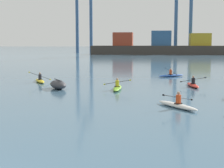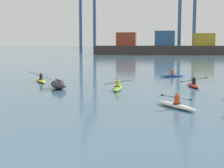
# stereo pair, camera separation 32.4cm
# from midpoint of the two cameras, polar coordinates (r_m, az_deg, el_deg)

# --- Properties ---
(container_barge) EXTENTS (46.63, 9.08, 7.84)m
(container_barge) POSITION_cam_midpoint_polar(r_m,az_deg,el_deg) (117.10, 8.74, 6.18)
(container_barge) COLOR #38332D
(container_barge) RESTS_ON ground
(gantry_crane_west) EXTENTS (6.69, 17.17, 35.51)m
(gantry_crane_west) POSITION_cam_midpoint_polar(r_m,az_deg,el_deg) (135.58, -4.08, 12.69)
(gantry_crane_west) COLOR #335684
(gantry_crane_west) RESTS_ON ground
(capsized_dinghy) EXTENTS (2.31, 2.79, 0.76)m
(capsized_dinghy) POSITION_cam_midpoint_polar(r_m,az_deg,el_deg) (28.25, -8.58, -0.08)
(capsized_dinghy) COLOR #38383D
(capsized_dinghy) RESTS_ON ground
(kayak_white) EXTENTS (2.44, 3.13, 0.95)m
(kayak_white) POSITION_cam_midpoint_polar(r_m,az_deg,el_deg) (20.06, 11.08, -3.44)
(kayak_white) COLOR silver
(kayak_white) RESTS_ON ground
(kayak_lime) EXTENTS (2.27, 3.41, 0.95)m
(kayak_lime) POSITION_cam_midpoint_polar(r_m,az_deg,el_deg) (27.40, 1.26, -0.59)
(kayak_lime) COLOR #7ABC2D
(kayak_lime) RESTS_ON ground
(kayak_blue) EXTENTS (3.14, 2.42, 0.99)m
(kayak_blue) POSITION_cam_midpoint_polar(r_m,az_deg,el_deg) (38.57, 10.31, 1.44)
(kayak_blue) COLOR #2856B2
(kayak_blue) RESTS_ON ground
(kayak_yellow) EXTENTS (2.13, 3.28, 1.07)m
(kayak_yellow) POSITION_cam_midpoint_polar(r_m,az_deg,el_deg) (33.42, -11.48, 0.61)
(kayak_yellow) COLOR yellow
(kayak_yellow) RESTS_ON ground
(kayak_red) EXTENTS (2.25, 3.45, 0.95)m
(kayak_red) POSITION_cam_midpoint_polar(r_m,az_deg,el_deg) (30.06, 13.74, -0.13)
(kayak_red) COLOR red
(kayak_red) RESTS_ON ground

